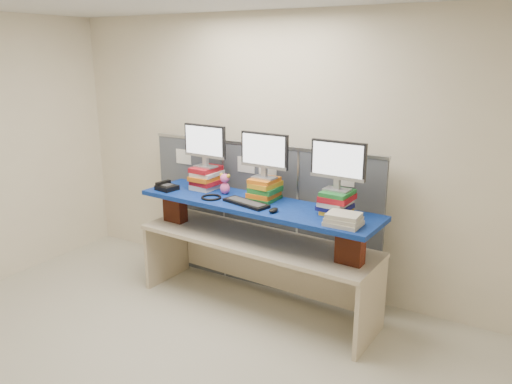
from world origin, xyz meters
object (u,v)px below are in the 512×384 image
Objects in this scene: monitor_left at (205,143)px; keyboard at (246,203)px; monitor_center at (264,153)px; monitor_right at (338,163)px; desk at (256,252)px; desk_phone at (166,187)px; blue_board at (256,205)px.

monitor_left reaches higher than keyboard.
monitor_center is 1.00× the size of monitor_right.
desk is at bearing -170.99° from monitor_right.
monitor_center is at bearing 83.85° from desk.
desk_phone is (-1.02, -0.19, -0.42)m from monitor_center.
monitor_center reaches higher than blue_board.
blue_board is 0.12m from keyboard.
monitor_right is (0.73, -0.04, -0.00)m from monitor_center.
monitor_right reaches higher than keyboard.
blue_board is at bearing 13.33° from desk_phone.
desk_phone is (-0.95, 0.02, 0.02)m from keyboard.
blue_board is at bearing 0.00° from desk.
keyboard is at bearing 7.54° from desk_phone.
monitor_right is 0.92m from keyboard.
desk_phone is (-1.75, -0.15, -0.41)m from monitor_right.
monitor_center is at bearing -0.00° from monitor_left.
monitor_right is (0.75, 0.07, 0.94)m from desk.
monitor_right is at bearing 9.01° from blue_board.
monitor_center reaches higher than keyboard.
monitor_center is at bearing -180.00° from monitor_right.
desk_phone is (-1.00, -0.08, 0.05)m from blue_board.
keyboard is at bearing -103.79° from monitor_center.
monitor_left is 0.82m from keyboard.
blue_board reaches higher than desk.
keyboard is 2.30× the size of desk_phone.
keyboard is (0.63, -0.26, -0.45)m from monitor_left.
desk_phone is (-0.32, -0.23, -0.44)m from monitor_left.
monitor_left is 0.59m from desk_phone.
monitor_center reaches higher than desk.
monitor_center is 2.29× the size of desk_phone.
desk_phone reaches higher than desk.
blue_board is 0.48m from monitor_center.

